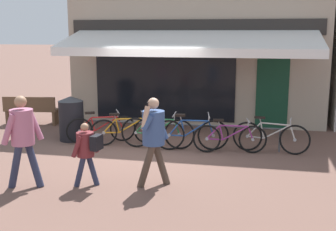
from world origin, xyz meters
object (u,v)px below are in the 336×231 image
pedestrian_adult (153,133)px  bicycle_silver (271,137)px  pedestrian_child (87,148)px  bicycle_orange (126,130)px  bicycle_green (157,132)px  bicycle_blue (191,134)px  park_bench (31,110)px  bicycle_red (101,129)px  pedestrian_second_adult (23,133)px  bicycle_purple (230,138)px  litter_bin (71,118)px

pedestrian_adult → bicycle_silver: bearing=-131.0°
pedestrian_child → bicycle_orange: bearing=-79.7°
bicycle_silver → pedestrian_child: (-3.30, -2.92, 0.35)m
bicycle_green → bicycle_silver: 2.66m
pedestrian_adult → pedestrian_child: bearing=11.0°
bicycle_blue → park_bench: (-5.16, 1.80, 0.07)m
bicycle_green → pedestrian_adult: size_ratio=1.10×
bicycle_blue → bicycle_silver: size_ratio=1.00×
bicycle_red → bicycle_silver: 4.17m
bicycle_orange → bicycle_silver: bearing=-23.4°
pedestrian_second_adult → park_bench: bearing=-50.7°
bicycle_blue → pedestrian_second_adult: size_ratio=1.05×
bicycle_orange → pedestrian_child: (0.20, -2.88, 0.35)m
bicycle_orange → park_bench: (-3.49, 1.63, 0.10)m
bicycle_purple → litter_bin: (-4.07, 0.35, 0.22)m
bicycle_orange → bicycle_green: (0.85, -0.17, 0.03)m
bicycle_purple → pedestrian_adult: pedestrian_adult is taller
bicycle_green → pedestrian_adult: bearing=-80.2°
bicycle_blue → bicycle_purple: (0.90, -0.02, -0.04)m
bicycle_blue → bicycle_silver: (1.83, 0.21, -0.02)m
bicycle_green → bicycle_blue: bicycle_blue is taller
bicycle_red → bicycle_orange: bicycle_orange is taller
bicycle_red → litter_bin: (-0.83, 0.08, 0.22)m
bicycle_red → bicycle_green: 1.53m
bicycle_red → litter_bin: size_ratio=1.38×
pedestrian_second_adult → park_bench: size_ratio=1.03×
pedestrian_child → park_bench: 5.83m
bicycle_green → pedestrian_child: size_ratio=1.52×
bicycle_red → bicycle_silver: (4.17, -0.04, 0.01)m
bicycle_silver → pedestrian_second_adult: pedestrian_second_adult is taller
pedestrian_child → park_bench: pedestrian_child is taller
bicycle_red → pedestrian_child: pedestrian_child is taller
bicycle_orange → bicycle_green: bicycle_green is taller
bicycle_red → bicycle_green: bicycle_green is taller
bicycle_blue → bicycle_silver: 1.84m
bicycle_red → bicycle_orange: size_ratio=0.97×
bicycle_silver → park_bench: park_bench is taller
pedestrian_adult → bicycle_blue: bearing=-99.3°
bicycle_blue → pedestrian_second_adult: (-2.55, -2.99, 0.61)m
litter_bin → park_bench: litter_bin is taller
bicycle_red → pedestrian_second_adult: (-0.22, -3.24, 0.65)m
pedestrian_adult → bicycle_green: bearing=-80.2°
bicycle_silver → pedestrian_adult: pedestrian_adult is taller
bicycle_green → pedestrian_child: 2.81m
bicycle_blue → bicycle_purple: bicycle_blue is taller
litter_bin → park_bench: size_ratio=0.70×
bicycle_silver → litter_bin: (-5.00, 0.12, 0.20)m
pedestrian_second_adult → litter_bin: (-0.62, 3.33, -0.43)m
bicycle_silver → bicycle_purple: bearing=-159.3°
bicycle_green → pedestrian_child: (-0.65, -2.71, 0.32)m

